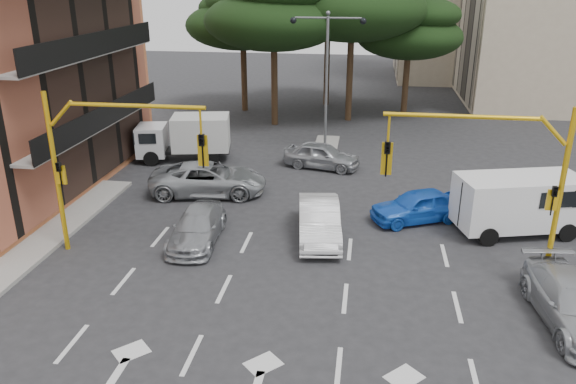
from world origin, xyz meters
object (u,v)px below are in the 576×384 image
at_px(street_lamp_center, 327,58).
at_px(car_blue_compact, 418,206).
at_px(box_truck_a, 185,138).
at_px(van_white, 518,204).
at_px(signal_mast_left, 100,153).
at_px(signal_mast_right, 504,171).
at_px(car_silver_cross_b, 322,155).
at_px(car_silver_wagon, 197,227).
at_px(car_white_hatch, 319,220).
at_px(car_silver_cross_a, 209,179).
at_px(car_silver_parked, 573,303).

relative_size(street_lamp_center, car_blue_compact, 1.94).
bearing_deg(box_truck_a, car_blue_compact, -129.57).
bearing_deg(van_white, signal_mast_left, -90.55).
height_order(signal_mast_right, box_truck_a, signal_mast_right).
xyz_separation_m(car_blue_compact, car_silver_cross_b, (-4.61, 6.42, 0.01)).
distance_m(car_blue_compact, car_silver_cross_b, 7.90).
relative_size(car_blue_compact, car_silver_wagon, 0.95).
xyz_separation_m(car_white_hatch, car_silver_wagon, (-4.63, -1.01, -0.12)).
xyz_separation_m(car_silver_cross_a, car_silver_parked, (13.56, -8.76, -0.06)).
distance_m(signal_mast_left, street_lamp_center, 15.65).
bearing_deg(car_blue_compact, box_truck_a, -143.31).
bearing_deg(car_silver_wagon, car_silver_parked, -19.46).
bearing_deg(car_silver_wagon, car_white_hatch, 9.40).
relative_size(street_lamp_center, van_white, 1.61).
relative_size(car_silver_wagon, van_white, 0.88).
bearing_deg(box_truck_a, car_white_hatch, -147.98).
relative_size(car_silver_cross_a, box_truck_a, 1.05).
xyz_separation_m(car_white_hatch, box_truck_a, (-8.32, 8.89, 0.52)).
height_order(signal_mast_left, box_truck_a, signal_mast_left).
xyz_separation_m(car_silver_wagon, van_white, (12.39, 2.67, 0.59)).
bearing_deg(signal_mast_right, car_silver_cross_b, 121.42).
xyz_separation_m(street_lamp_center, box_truck_a, (-7.59, -2.76, -4.17)).
distance_m(street_lamp_center, car_blue_compact, 11.54).
relative_size(signal_mast_left, car_silver_parked, 1.26).
bearing_deg(car_silver_cross_b, street_lamp_center, 14.54).
height_order(van_white, box_truck_a, box_truck_a).
distance_m(signal_mast_right, signal_mast_left, 13.61).
bearing_deg(car_silver_parked, signal_mast_right, 122.82).
bearing_deg(car_silver_wagon, car_blue_compact, 17.79).
bearing_deg(signal_mast_left, car_silver_parked, -8.76).
distance_m(car_white_hatch, car_silver_cross_a, 6.89).
height_order(signal_mast_right, car_silver_parked, signal_mast_right).
distance_m(car_silver_wagon, van_white, 12.69).
bearing_deg(car_blue_compact, signal_mast_right, -0.04).
height_order(car_silver_parked, van_white, van_white).
relative_size(street_lamp_center, car_silver_parked, 1.64).
height_order(car_silver_cross_a, car_silver_parked, car_silver_cross_a).
height_order(car_silver_cross_a, car_silver_cross_b, car_silver_cross_a).
xyz_separation_m(signal_mast_left, street_lamp_center, (6.80, 14.01, 1.54)).
relative_size(signal_mast_right, van_white, 1.25).
height_order(car_blue_compact, car_silver_cross_a, car_silver_cross_a).
bearing_deg(street_lamp_center, box_truck_a, -159.99).
height_order(car_silver_cross_b, van_white, van_white).
distance_m(car_blue_compact, car_silver_parked, 8.05).
bearing_deg(car_silver_parked, box_truck_a, 134.46).
height_order(car_silver_wagon, box_truck_a, box_truck_a).
distance_m(signal_mast_right, car_silver_cross_b, 13.29).
distance_m(car_silver_cross_b, box_truck_a, 7.69).
distance_m(car_blue_compact, car_silver_wagon, 9.17).
xyz_separation_m(street_lamp_center, car_silver_cross_b, (0.08, -3.00, -4.73)).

